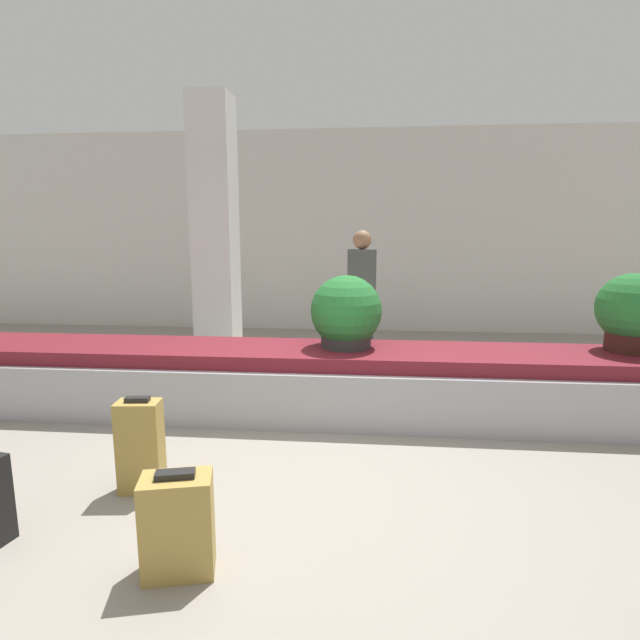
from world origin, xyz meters
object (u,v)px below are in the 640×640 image
object	(u,v)px
suitcase_2	(178,525)
potted_plant_0	(346,314)
pillar	(215,232)
traveler_0	(361,285)
suitcase_1	(140,446)
potted_plant_1	(632,312)

from	to	relation	value
suitcase_2	potted_plant_0	world-z (taller)	potted_plant_0
pillar	traveler_0	xyz separation A→B (m)	(1.79, 0.07, -0.64)
pillar	suitcase_2	size ratio (longest dim) A/B	6.22
potted_plant_0	suitcase_2	bearing A→B (deg)	-106.91
suitcase_2	potted_plant_0	distance (m)	2.45
suitcase_1	potted_plant_1	xyz separation A→B (m)	(3.61, 1.60, 0.64)
suitcase_1	potted_plant_0	size ratio (longest dim) A/B	0.96
suitcase_1	potted_plant_0	xyz separation A→B (m)	(1.20, 1.54, 0.60)
suitcase_2	pillar	bearing A→B (deg)	90.17
suitcase_2	traveler_0	size ratio (longest dim) A/B	0.32
pillar	suitcase_2	distance (m)	4.31
suitcase_2	traveler_0	xyz separation A→B (m)	(0.80, 4.05, 0.72)
pillar	traveler_0	bearing A→B (deg)	2.32
potted_plant_0	suitcase_1	bearing A→B (deg)	-127.98
potted_plant_1	traveler_0	xyz separation A→B (m)	(-2.30, 1.72, 0.03)
suitcase_1	suitcase_2	distance (m)	0.89
pillar	traveler_0	size ratio (longest dim) A/B	1.97
pillar	traveler_0	world-z (taller)	pillar
pillar	potted_plant_1	world-z (taller)	pillar
potted_plant_1	traveler_0	size ratio (longest dim) A/B	0.41
pillar	suitcase_1	distance (m)	3.54
suitcase_2	potted_plant_1	world-z (taller)	potted_plant_1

